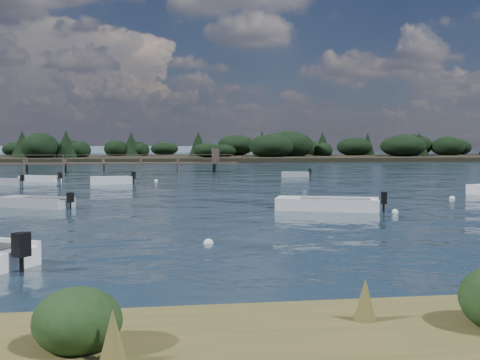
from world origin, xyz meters
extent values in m
plane|color=#142330|center=(0.00, 60.00, 0.00)|extent=(400.00, 400.00, 0.00)
cube|color=black|center=(0.00, -12.20, 0.00)|extent=(160.00, 0.60, 0.30)
cube|color=#A2A7A9|center=(-15.14, 26.76, 0.09)|extent=(3.01, 1.56, 0.63)
cube|color=#29292C|center=(-14.91, 26.72, 0.39)|extent=(2.06, 1.20, 0.11)
cube|color=#A2A7A9|center=(-15.06, 27.28, 0.46)|extent=(2.86, 0.51, 0.13)
cube|color=black|center=(-13.52, 26.52, 0.57)|extent=(0.29, 0.34, 0.49)
cylinder|color=black|center=(-13.52, 26.52, 0.13)|extent=(0.10, 0.10, 0.49)
cube|color=white|center=(-6.74, 26.86, 0.10)|extent=(3.34, 1.98, 0.73)
cube|color=white|center=(-7.89, 26.57, 0.53)|extent=(1.00, 1.28, 0.15)
cube|color=#29292C|center=(-6.50, 26.92, 0.45)|extent=(2.31, 1.49, 0.13)
cube|color=white|center=(-6.60, 26.32, 0.53)|extent=(3.06, 0.89, 0.15)
cube|color=white|center=(-6.88, 27.41, 0.53)|extent=(3.06, 0.89, 0.15)
cube|color=black|center=(-5.00, 27.30, 0.66)|extent=(0.37, 0.42, 0.57)
cylinder|color=black|center=(-5.00, 27.30, 0.16)|extent=(0.13, 0.13, 0.57)
cube|color=#A2A7A9|center=(-9.42, 9.25, 0.09)|extent=(3.96, 3.02, 0.62)
cube|color=#A2A7A9|center=(-10.67, 9.92, 0.45)|extent=(1.39, 1.55, 0.12)
cube|color=#29292C|center=(-9.16, 9.11, 0.38)|extent=(2.77, 2.20, 0.11)
cube|color=#A2A7A9|center=(-9.73, 8.67, 0.45)|extent=(3.34, 1.86, 0.12)
cube|color=#A2A7A9|center=(-9.11, 9.83, 0.45)|extent=(3.34, 1.86, 0.12)
cube|color=black|center=(-7.60, 8.27, 0.56)|extent=(0.36, 0.38, 0.49)
cylinder|color=black|center=(-7.60, 8.27, 0.13)|extent=(0.12, 0.12, 0.49)
cube|color=#A2A7A9|center=(10.47, 35.25, 0.09)|extent=(2.61, 1.13, 0.60)
cube|color=#A2A7A9|center=(9.50, 35.30, 0.44)|extent=(0.65, 0.95, 0.12)
cube|color=#29292C|center=(10.68, 35.25, 0.37)|extent=(1.78, 0.89, 0.10)
cube|color=#A2A7A9|center=(10.45, 34.79, 0.44)|extent=(2.57, 0.21, 0.12)
cube|color=#A2A7A9|center=(10.49, 35.72, 0.44)|extent=(2.57, 0.21, 0.12)
cube|color=black|center=(11.94, 35.19, 0.54)|extent=(0.25, 0.30, 0.47)
cylinder|color=black|center=(11.94, 35.19, 0.13)|extent=(0.09, 0.09, 0.47)
cube|color=white|center=(4.79, 5.80, 0.10)|extent=(5.22, 3.37, 0.71)
cube|color=white|center=(3.04, 6.42, 0.52)|extent=(1.66, 1.95, 0.14)
cube|color=#29292C|center=(5.16, 5.67, 0.44)|extent=(3.62, 2.50, 0.12)
cube|color=white|center=(4.50, 4.99, 0.52)|extent=(4.64, 1.76, 0.14)
cube|color=white|center=(5.08, 6.60, 0.52)|extent=(4.64, 1.76, 0.14)
cube|color=black|center=(7.30, 4.90, 0.64)|extent=(0.38, 0.42, 0.56)
cylinder|color=black|center=(7.30, 4.90, 0.15)|extent=(0.13, 0.13, 0.56)
cube|color=silver|center=(3.78, 6.16, 0.76)|extent=(0.59, 1.30, 0.43)
cube|color=black|center=(-6.90, -6.80, 0.69)|extent=(0.46, 0.48, 0.60)
cylinder|color=black|center=(-6.90, -6.80, 0.16)|extent=(0.15, 0.15, 0.60)
cube|color=white|center=(-12.93, 30.73, 0.09)|extent=(3.68, 2.52, 0.63)
cube|color=white|center=(-14.14, 31.31, 0.46)|extent=(1.20, 1.27, 0.13)
cube|color=#29292C|center=(-12.67, 30.61, 0.39)|extent=(2.56, 1.83, 0.11)
cube|color=white|center=(-13.14, 30.28, 0.46)|extent=(3.25, 1.61, 0.13)
cube|color=white|center=(-12.71, 31.19, 0.46)|extent=(3.25, 1.61, 0.13)
cube|color=black|center=(-11.15, 29.89, 0.57)|extent=(0.36, 0.38, 0.49)
cylinder|color=black|center=(-11.15, 29.89, 0.13)|extent=(0.12, 0.12, 0.49)
sphere|color=white|center=(-1.89, -3.23, 0.00)|extent=(0.32, 0.32, 0.32)
sphere|color=white|center=(7.59, 4.26, 0.00)|extent=(0.32, 0.32, 0.32)
sphere|color=white|center=(-10.11, 10.82, 0.00)|extent=(0.32, 0.32, 0.32)
sphere|color=white|center=(13.81, 10.57, 0.00)|extent=(0.32, 0.32, 0.32)
sphere|color=white|center=(-3.14, 30.43, 0.00)|extent=(0.32, 0.32, 0.32)
cube|color=brown|center=(4.00, 48.00, 1.00)|extent=(5.00, 3.20, 0.18)
cube|color=brown|center=(4.00, 48.00, 1.90)|extent=(0.80, 0.80, 1.60)
cylinder|color=brown|center=(-17.47, 47.15, 0.40)|extent=(0.20, 0.20, 2.20)
cylinder|color=brown|center=(-17.47, 48.85, 0.40)|extent=(0.20, 0.20, 2.20)
cylinder|color=brown|center=(-13.20, 47.15, 0.40)|extent=(0.20, 0.20, 2.20)
cylinder|color=brown|center=(-13.20, 48.85, 0.40)|extent=(0.20, 0.20, 2.20)
cylinder|color=brown|center=(-8.93, 47.15, 0.40)|extent=(0.20, 0.20, 2.20)
cylinder|color=brown|center=(-8.93, 48.85, 0.40)|extent=(0.20, 0.20, 2.20)
cylinder|color=brown|center=(-4.67, 47.15, 0.40)|extent=(0.20, 0.20, 2.20)
cylinder|color=brown|center=(-4.67, 48.85, 0.40)|extent=(0.20, 0.20, 2.20)
cylinder|color=brown|center=(-0.40, 47.15, 0.40)|extent=(0.20, 0.20, 2.20)
cylinder|color=brown|center=(-0.40, 48.85, 0.40)|extent=(0.20, 0.20, 2.20)
cylinder|color=brown|center=(3.87, 47.15, 0.40)|extent=(0.20, 0.20, 2.20)
cylinder|color=brown|center=(3.87, 48.85, 0.40)|extent=(0.20, 0.20, 2.20)
cube|color=black|center=(25.00, 100.00, 0.00)|extent=(190.00, 40.00, 1.60)
ellipsoid|color=black|center=(25.00, 100.00, 2.80)|extent=(180.50, 36.00, 4.40)
camera|label=1|loc=(-3.75, -22.22, 3.17)|focal=45.00mm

